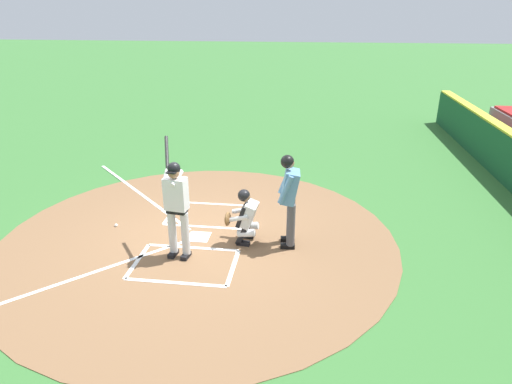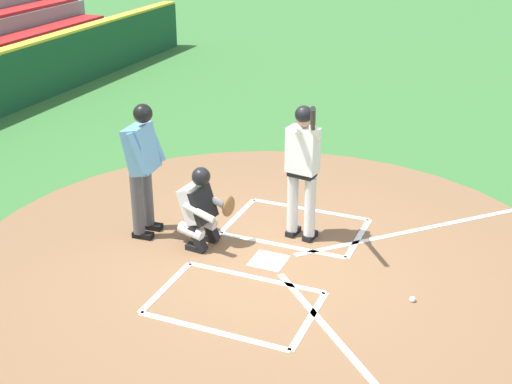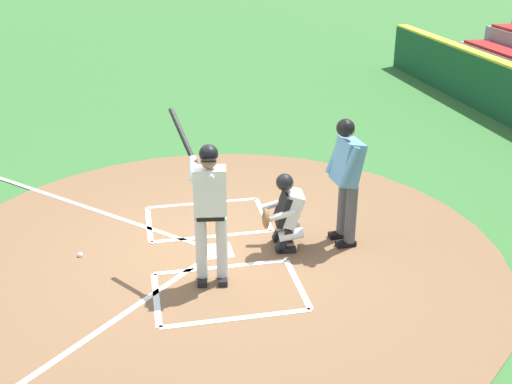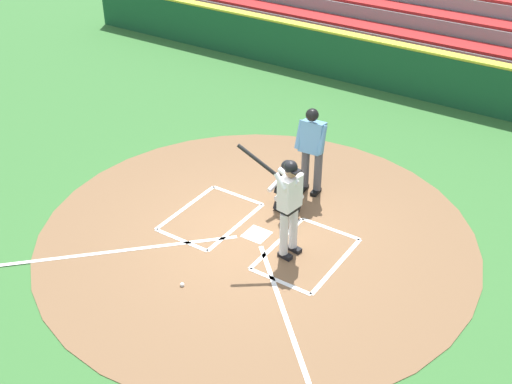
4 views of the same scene
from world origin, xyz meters
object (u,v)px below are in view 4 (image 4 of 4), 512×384
object	(u,v)px
baseball	(182,285)
batter	(289,201)
catcher	(288,186)
plate_umpire	(312,145)

from	to	relation	value
baseball	batter	bearing A→B (deg)	-120.02
batter	baseball	bearing A→B (deg)	59.98
catcher	plate_umpire	bearing A→B (deg)	-90.65
batter	plate_umpire	world-z (taller)	batter
batter	plate_umpire	bearing A→B (deg)	-71.25
batter	baseball	world-z (taller)	batter
baseball	catcher	bearing A→B (deg)	-95.96
batter	catcher	distance (m)	1.43
batter	catcher	xyz separation A→B (m)	(0.69, -1.14, -0.51)
plate_umpire	baseball	world-z (taller)	plate_umpire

